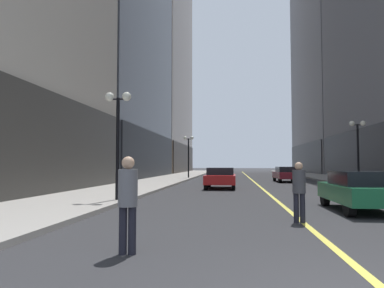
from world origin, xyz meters
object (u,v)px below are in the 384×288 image
(car_red, at_px, (221,177))
(pedestrian_in_grey_suit, at_px, (128,197))
(street_lamp_left_near, at_px, (118,121))
(car_green, at_px, (360,189))
(street_lamp_right_mid, at_px, (358,138))
(car_maroon, at_px, (286,174))
(pedestrian_with_orange_bag, at_px, (299,187))
(street_lamp_left_far, at_px, (188,148))

(car_red, relative_size, pedestrian_in_grey_suit, 2.41)
(street_lamp_left_near, bearing_deg, pedestrian_in_grey_suit, -70.60)
(car_green, relative_size, street_lamp_right_mid, 0.92)
(pedestrian_in_grey_suit, distance_m, street_lamp_left_near, 8.54)
(car_green, relative_size, car_red, 1.01)
(car_green, distance_m, car_maroon, 19.68)
(pedestrian_with_orange_bag, relative_size, street_lamp_right_mid, 0.36)
(car_red, xyz_separation_m, street_lamp_left_far, (-3.77, 13.91, 2.54))
(car_maroon, height_order, street_lamp_left_near, street_lamp_left_near)
(car_green, height_order, street_lamp_left_near, street_lamp_left_near)
(car_green, height_order, pedestrian_with_orange_bag, pedestrian_with_orange_bag)
(pedestrian_with_orange_bag, relative_size, street_lamp_left_near, 0.36)
(pedestrian_with_orange_bag, bearing_deg, car_green, 46.81)
(car_maroon, bearing_deg, car_red, -121.11)
(car_maroon, distance_m, pedestrian_with_orange_bag, 22.43)
(car_maroon, height_order, street_lamp_left_far, street_lamp_left_far)
(street_lamp_left_near, bearing_deg, car_red, 67.85)
(car_red, height_order, street_lamp_left_near, street_lamp_left_near)
(pedestrian_in_grey_suit, height_order, street_lamp_left_near, street_lamp_left_near)
(car_green, bearing_deg, street_lamp_right_mid, 71.83)
(pedestrian_in_grey_suit, height_order, street_lamp_right_mid, street_lamp_right_mid)
(street_lamp_right_mid, bearing_deg, car_red, -168.91)
(pedestrian_in_grey_suit, bearing_deg, street_lamp_right_mid, 61.83)
(street_lamp_left_far, bearing_deg, car_red, -74.84)
(car_maroon, xyz_separation_m, pedestrian_with_orange_bag, (-2.89, -22.25, 0.21))
(street_lamp_left_near, xyz_separation_m, street_lamp_right_mid, (12.80, 11.03, 0.00))
(car_maroon, bearing_deg, street_lamp_left_far, 151.81)
(car_green, relative_size, street_lamp_left_near, 0.92)
(pedestrian_in_grey_suit, relative_size, street_lamp_left_near, 0.38)
(pedestrian_in_grey_suit, xyz_separation_m, street_lamp_right_mid, (10.06, 18.79, 2.28))
(street_lamp_left_near, xyz_separation_m, street_lamp_left_far, (0.00, 23.17, 0.00))
(pedestrian_in_grey_suit, distance_m, street_lamp_left_far, 31.14)
(car_green, xyz_separation_m, street_lamp_left_near, (-8.71, 1.43, 2.54))
(car_red, distance_m, pedestrian_with_orange_bag, 13.50)
(street_lamp_left_near, height_order, street_lamp_left_far, same)
(car_green, relative_size, car_maroon, 0.88)
(car_maroon, bearing_deg, pedestrian_in_grey_suit, -103.94)
(car_green, bearing_deg, pedestrian_in_grey_suit, -133.34)
(pedestrian_with_orange_bag, distance_m, street_lamp_left_far, 27.99)
(car_green, height_order, street_lamp_left_far, street_lamp_left_far)
(car_green, height_order, car_maroon, same)
(car_maroon, relative_size, street_lamp_left_near, 1.05)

